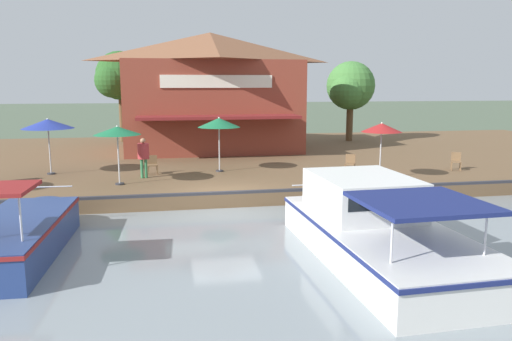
{
  "coord_description": "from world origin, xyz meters",
  "views": [
    {
      "loc": [
        18.07,
        -2.17,
        4.67
      ],
      "look_at": [
        -1.0,
        1.38,
        1.3
      ],
      "focal_mm": 35.0,
      "sensor_mm": 36.0,
      "label": 1
    }
  ],
  "objects_px": {
    "patio_umbrella_back_row": "(382,128)",
    "cafe_chair_back_row_seat": "(350,162)",
    "tree_behind_restaurant": "(350,87)",
    "cafe_chair_far_corner_seat": "(153,164)",
    "motorboat_nearest_quay": "(23,230)",
    "person_at_quay_edge": "(143,153)",
    "cafe_chair_mid_patio": "(456,160)",
    "waterfront_restaurant": "(211,91)",
    "motorboat_mid_row": "(367,224)",
    "tree_downstream_bank": "(118,77)",
    "patio_umbrella_mid_patio_right": "(117,131)",
    "patio_umbrella_by_entrance": "(219,123)",
    "patio_umbrella_near_quay_edge": "(48,124)"
  },
  "relations": [
    {
      "from": "tree_downstream_bank",
      "to": "person_at_quay_edge",
      "type": "bearing_deg",
      "value": 8.25
    },
    {
      "from": "patio_umbrella_near_quay_edge",
      "to": "tree_behind_restaurant",
      "type": "relative_size",
      "value": 0.45
    },
    {
      "from": "patio_umbrella_by_entrance",
      "to": "patio_umbrella_near_quay_edge",
      "type": "distance_m",
      "value": 7.7
    },
    {
      "from": "waterfront_restaurant",
      "to": "motorboat_nearest_quay",
      "type": "distance_m",
      "value": 18.76
    },
    {
      "from": "patio_umbrella_back_row",
      "to": "waterfront_restaurant",
      "type": "bearing_deg",
      "value": -151.82
    },
    {
      "from": "patio_umbrella_back_row",
      "to": "cafe_chair_far_corner_seat",
      "type": "xyz_separation_m",
      "value": [
        -3.03,
        -9.72,
        -1.75
      ]
    },
    {
      "from": "patio_umbrella_near_quay_edge",
      "to": "motorboat_mid_row",
      "type": "distance_m",
      "value": 15.54
    },
    {
      "from": "patio_umbrella_by_entrance",
      "to": "patio_umbrella_near_quay_edge",
      "type": "height_order",
      "value": "patio_umbrella_by_entrance"
    },
    {
      "from": "cafe_chair_mid_patio",
      "to": "tree_behind_restaurant",
      "type": "height_order",
      "value": "tree_behind_restaurant"
    },
    {
      "from": "motorboat_nearest_quay",
      "to": "patio_umbrella_back_row",
      "type": "bearing_deg",
      "value": 112.73
    },
    {
      "from": "motorboat_mid_row",
      "to": "person_at_quay_edge",
      "type": "bearing_deg",
      "value": -145.89
    },
    {
      "from": "patio_umbrella_mid_patio_right",
      "to": "patio_umbrella_back_row",
      "type": "relative_size",
      "value": 0.99
    },
    {
      "from": "motorboat_nearest_quay",
      "to": "person_at_quay_edge",
      "type": "bearing_deg",
      "value": 158.15
    },
    {
      "from": "patio_umbrella_near_quay_edge",
      "to": "cafe_chair_far_corner_seat",
      "type": "bearing_deg",
      "value": 79.78
    },
    {
      "from": "patio_umbrella_back_row",
      "to": "cafe_chair_back_row_seat",
      "type": "distance_m",
      "value": 2.56
    },
    {
      "from": "cafe_chair_back_row_seat",
      "to": "waterfront_restaurant",
      "type": "bearing_deg",
      "value": -150.74
    },
    {
      "from": "patio_umbrella_back_row",
      "to": "cafe_chair_mid_patio",
      "type": "bearing_deg",
      "value": 107.8
    },
    {
      "from": "tree_behind_restaurant",
      "to": "patio_umbrella_back_row",
      "type": "bearing_deg",
      "value": -15.67
    },
    {
      "from": "patio_umbrella_mid_patio_right",
      "to": "motorboat_mid_row",
      "type": "bearing_deg",
      "value": 42.1
    },
    {
      "from": "cafe_chair_back_row_seat",
      "to": "cafe_chair_far_corner_seat",
      "type": "height_order",
      "value": "same"
    },
    {
      "from": "patio_umbrella_by_entrance",
      "to": "motorboat_nearest_quay",
      "type": "xyz_separation_m",
      "value": [
        8.65,
        -6.5,
        -2.27
      ]
    },
    {
      "from": "motorboat_nearest_quay",
      "to": "patio_umbrella_mid_patio_right",
      "type": "bearing_deg",
      "value": 161.44
    },
    {
      "from": "patio_umbrella_by_entrance",
      "to": "patio_umbrella_mid_patio_right",
      "type": "bearing_deg",
      "value": -61.87
    },
    {
      "from": "tree_behind_restaurant",
      "to": "cafe_chair_far_corner_seat",
      "type": "bearing_deg",
      "value": -50.76
    },
    {
      "from": "waterfront_restaurant",
      "to": "patio_umbrella_mid_patio_right",
      "type": "xyz_separation_m",
      "value": [
        10.75,
        -4.82,
        -1.45
      ]
    },
    {
      "from": "cafe_chair_back_row_seat",
      "to": "patio_umbrella_back_row",
      "type": "bearing_deg",
      "value": 21.67
    },
    {
      "from": "patio_umbrella_back_row",
      "to": "patio_umbrella_near_quay_edge",
      "type": "bearing_deg",
      "value": -105.08
    },
    {
      "from": "cafe_chair_mid_patio",
      "to": "motorboat_nearest_quay",
      "type": "bearing_deg",
      "value": -68.51
    },
    {
      "from": "person_at_quay_edge",
      "to": "motorboat_mid_row",
      "type": "relative_size",
      "value": 0.19
    },
    {
      "from": "patio_umbrella_near_quay_edge",
      "to": "motorboat_nearest_quay",
      "type": "distance_m",
      "value": 9.69
    },
    {
      "from": "person_at_quay_edge",
      "to": "patio_umbrella_by_entrance",
      "type": "bearing_deg",
      "value": 106.52
    },
    {
      "from": "patio_umbrella_back_row",
      "to": "cafe_chair_back_row_seat",
      "type": "bearing_deg",
      "value": -158.33
    },
    {
      "from": "motorboat_mid_row",
      "to": "tree_downstream_bank",
      "type": "xyz_separation_m",
      "value": [
        -23.91,
        -8.49,
        4.32
      ]
    },
    {
      "from": "patio_umbrella_back_row",
      "to": "person_at_quay_edge",
      "type": "xyz_separation_m",
      "value": [
        -2.13,
        -10.07,
        -1.12
      ]
    },
    {
      "from": "cafe_chair_back_row_seat",
      "to": "motorboat_mid_row",
      "type": "distance_m",
      "value": 9.53
    },
    {
      "from": "patio_umbrella_mid_patio_right",
      "to": "motorboat_nearest_quay",
      "type": "xyz_separation_m",
      "value": [
        6.31,
        -2.12,
        -2.18
      ]
    },
    {
      "from": "patio_umbrella_mid_patio_right",
      "to": "cafe_chair_far_corner_seat",
      "type": "relative_size",
      "value": 2.86
    },
    {
      "from": "tree_behind_restaurant",
      "to": "tree_downstream_bank",
      "type": "distance_m",
      "value": 16.35
    },
    {
      "from": "waterfront_restaurant",
      "to": "cafe_chair_back_row_seat",
      "type": "relative_size",
      "value": 12.76
    },
    {
      "from": "waterfront_restaurant",
      "to": "patio_umbrella_near_quay_edge",
      "type": "xyz_separation_m",
      "value": [
        7.7,
        -8.1,
        -1.35
      ]
    },
    {
      "from": "patio_umbrella_by_entrance",
      "to": "patio_umbrella_mid_patio_right",
      "type": "distance_m",
      "value": 4.97
    },
    {
      "from": "cafe_chair_back_row_seat",
      "to": "motorboat_mid_row",
      "type": "relative_size",
      "value": 0.09
    },
    {
      "from": "cafe_chair_far_corner_seat",
      "to": "tree_behind_restaurant",
      "type": "bearing_deg",
      "value": 129.24
    },
    {
      "from": "patio_umbrella_by_entrance",
      "to": "motorboat_mid_row",
      "type": "bearing_deg",
      "value": 15.76
    },
    {
      "from": "waterfront_restaurant",
      "to": "patio_umbrella_back_row",
      "type": "xyz_separation_m",
      "value": [
        11.55,
        6.19,
        -1.43
      ]
    },
    {
      "from": "cafe_chair_back_row_seat",
      "to": "motorboat_nearest_quay",
      "type": "xyz_separation_m",
      "value": [
        7.24,
        -12.44,
        -0.45
      ]
    },
    {
      "from": "patio_umbrella_near_quay_edge",
      "to": "person_at_quay_edge",
      "type": "distance_m",
      "value": 4.71
    },
    {
      "from": "cafe_chair_mid_patio",
      "to": "waterfront_restaurant",
      "type": "bearing_deg",
      "value": -133.23
    },
    {
      "from": "patio_umbrella_mid_patio_right",
      "to": "patio_umbrella_back_row",
      "type": "height_order",
      "value": "patio_umbrella_back_row"
    },
    {
      "from": "cafe_chair_far_corner_seat",
      "to": "cafe_chair_back_row_seat",
      "type": "bearing_deg",
      "value": 81.88
    }
  ]
}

